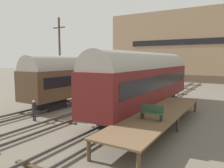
{
  "coord_description": "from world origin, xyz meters",
  "views": [
    {
      "loc": [
        11.54,
        -15.07,
        4.76
      ],
      "look_at": [
        0.0,
        4.39,
        2.2
      ],
      "focal_mm": 35.0,
      "sensor_mm": 36.0,
      "label": 1
    }
  ],
  "objects_px": {
    "bench": "(152,112)",
    "utility_pole": "(60,58)",
    "train_car_brown": "(85,75)",
    "train_car_maroon": "(147,78)",
    "person_worker": "(34,109)"
  },
  "relations": [
    {
      "from": "train_car_maroon",
      "to": "utility_pole",
      "type": "bearing_deg",
      "value": 177.9
    },
    {
      "from": "train_car_brown",
      "to": "person_worker",
      "type": "xyz_separation_m",
      "value": [
        2.1,
        -9.08,
        -1.93
      ]
    },
    {
      "from": "train_car_brown",
      "to": "bench",
      "type": "bearing_deg",
      "value": -35.01
    },
    {
      "from": "utility_pole",
      "to": "train_car_brown",
      "type": "bearing_deg",
      "value": 19.95
    },
    {
      "from": "train_car_maroon",
      "to": "utility_pole",
      "type": "relative_size",
      "value": 1.8
    },
    {
      "from": "train_car_brown",
      "to": "train_car_maroon",
      "type": "relative_size",
      "value": 0.94
    },
    {
      "from": "train_car_maroon",
      "to": "person_worker",
      "type": "bearing_deg",
      "value": -128.87
    },
    {
      "from": "train_car_brown",
      "to": "bench",
      "type": "xyz_separation_m",
      "value": [
        11.17,
        -7.82,
        -1.31
      ]
    },
    {
      "from": "train_car_brown",
      "to": "utility_pole",
      "type": "bearing_deg",
      "value": -160.05
    },
    {
      "from": "train_car_maroon",
      "to": "train_car_brown",
      "type": "bearing_deg",
      "value": 170.1
    },
    {
      "from": "train_car_brown",
      "to": "person_worker",
      "type": "height_order",
      "value": "train_car_brown"
    },
    {
      "from": "utility_pole",
      "to": "train_car_maroon",
      "type": "bearing_deg",
      "value": -2.1
    },
    {
      "from": "train_car_brown",
      "to": "person_worker",
      "type": "distance_m",
      "value": 9.52
    },
    {
      "from": "bench",
      "to": "utility_pole",
      "type": "relative_size",
      "value": 0.15
    },
    {
      "from": "bench",
      "to": "utility_pole",
      "type": "distance_m",
      "value": 15.93
    }
  ]
}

